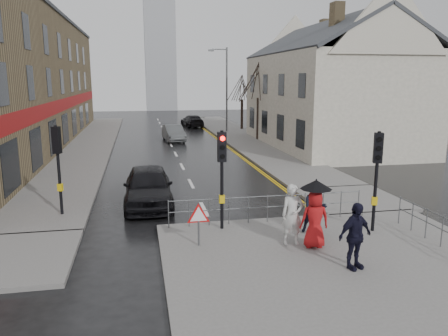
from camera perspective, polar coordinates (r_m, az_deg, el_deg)
name	(u,v)px	position (r m, az deg, el deg)	size (l,w,h in m)	color
ground	(217,234)	(15.06, -0.88, -8.68)	(120.00, 120.00, 0.00)	black
near_pavement	(346,268)	(12.85, 15.67, -12.49)	(10.00, 9.00, 0.14)	#605E5B
left_pavement	(90,143)	(37.48, -17.15, 3.18)	(4.00, 44.00, 0.14)	#605E5B
right_pavement	(238,136)	(40.27, 1.90, 4.24)	(4.00, 40.00, 0.14)	#605E5B
pavement_bridge_right	(352,199)	(19.83, 16.35, -3.94)	(4.00, 4.20, 0.14)	#605E5B
pavement_stub_left	(4,259)	(14.46, -26.82, -10.57)	(4.00, 4.20, 0.14)	#605E5B
building_left_terrace	(8,82)	(37.15, -26.37, 10.07)	(8.00, 42.00, 10.00)	olive
building_right_cream	(329,85)	(35.05, 13.56, 10.56)	(9.00, 16.40, 10.10)	beige
church_tower	(160,56)	(76.11, -8.34, 14.32)	(5.00, 5.00, 18.00)	#95989E
traffic_signal_near_left	(222,163)	(14.62, -0.28, 0.71)	(0.28, 0.27, 3.40)	black
traffic_signal_near_right	(377,164)	(15.28, 19.36, 0.52)	(0.34, 0.33, 3.40)	black
traffic_signal_far_left	(58,154)	(17.40, -20.90, 1.69)	(0.34, 0.33, 3.40)	black
guard_railing_front	(268,202)	(15.79, 5.72, -4.50)	(7.14, 0.04, 1.00)	#595B5E
guard_railing_side	(443,225)	(14.99, 26.66, -6.65)	(0.04, 4.54, 1.00)	#595B5E
warning_sign	(199,218)	(13.48, -3.35, -6.48)	(0.80, 0.07, 1.35)	#595B5E
street_lamp	(225,84)	(42.73, 0.12, 10.90)	(1.83, 0.25, 8.00)	#595B5E
tree_near	(259,80)	(37.27, 4.54, 11.43)	(2.40, 2.40, 6.58)	black
tree_far	(242,87)	(45.15, 2.38, 10.57)	(2.40, 2.40, 5.64)	black
pedestrian_a	(292,215)	(13.74, 8.93, -6.03)	(0.69, 0.46, 1.91)	silver
pedestrian_b	(315,208)	(14.90, 11.74, -5.14)	(0.83, 0.64, 1.70)	black
pedestrian_with_umbrella	(315,211)	(13.55, 11.81, -5.57)	(0.96, 0.96, 2.12)	#A91316
pedestrian_d	(355,236)	(12.39, 16.74, -8.50)	(1.08, 0.45, 1.85)	black
car_parked	(148,186)	(18.44, -9.87, -2.36)	(1.95, 4.85, 1.65)	black
car_mid	(174,133)	(37.40, -6.61, 4.55)	(1.46, 4.18, 1.38)	#474A4C
car_far	(192,121)	(48.42, -4.18, 6.15)	(1.84, 4.51, 1.31)	black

